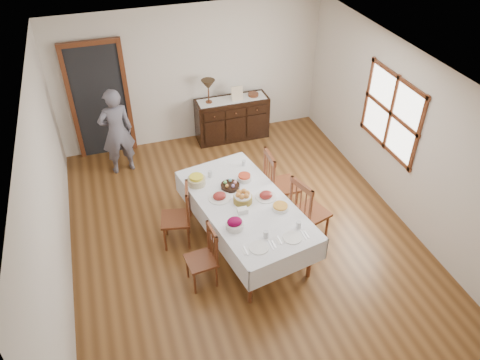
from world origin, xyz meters
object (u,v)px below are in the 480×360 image
object	(u,v)px
dining_table	(245,208)
chair_left_near	(204,257)
chair_right_far	(278,183)
sideboard	(232,119)
person	(116,129)
chair_right_near	(307,211)
table_lamp	(208,85)
chair_left_far	(179,216)

from	to	relation	value
dining_table	chair_left_near	distance (m)	0.92
chair_right_far	sideboard	distance (m)	2.39
dining_table	person	xyz separation A→B (m)	(-1.49, 2.47, 0.15)
sideboard	chair_right_near	bearing A→B (deg)	-87.09
chair_left_near	sideboard	world-z (taller)	chair_left_near
chair_left_near	dining_table	bearing A→B (deg)	119.22
chair_left_near	table_lamp	size ratio (longest dim) A/B	1.98
dining_table	chair_left_near	xyz separation A→B (m)	(-0.73, -0.51, -0.23)
chair_right_near	chair_right_far	xyz separation A→B (m)	(-0.16, 0.75, 0.00)
chair_right_near	table_lamp	distance (m)	3.25
sideboard	person	bearing A→B (deg)	-168.22
chair_right_near	sideboard	xyz separation A→B (m)	(-0.16, 3.13, -0.15)
chair_right_near	chair_right_far	bearing A→B (deg)	-5.64
dining_table	chair_right_far	xyz separation A→B (m)	(0.72, 0.55, -0.12)
chair_left_near	table_lamp	distance (m)	3.66
chair_left_near	chair_right_far	size ratio (longest dim) A/B	0.80
chair_right_far	sideboard	xyz separation A→B (m)	(-0.00, 2.39, -0.15)
person	table_lamp	world-z (taller)	person
sideboard	table_lamp	xyz separation A→B (m)	(-0.45, -0.01, 0.77)
chair_right_far	table_lamp	world-z (taller)	table_lamp
chair_left_far	sideboard	bearing A→B (deg)	160.68
sideboard	chair_right_far	bearing A→B (deg)	-89.90
table_lamp	person	bearing A→B (deg)	-165.54
dining_table	person	distance (m)	2.89
chair_left_far	sideboard	distance (m)	3.05
dining_table	sideboard	world-z (taller)	sideboard
chair_left_near	person	size ratio (longest dim) A/B	0.54
dining_table	chair_left_far	world-z (taller)	chair_left_far
person	table_lamp	bearing A→B (deg)	-175.73
person	table_lamp	size ratio (longest dim) A/B	3.69
chair_right_far	person	xyz separation A→B (m)	(-2.22, 1.93, 0.28)
chair_left_near	chair_right_far	distance (m)	1.80
sideboard	person	world-z (taller)	person
chair_left_near	chair_right_near	bearing A→B (deg)	95.25
dining_table	chair_right_near	distance (m)	0.91
dining_table	chair_left_far	xyz separation A→B (m)	(-0.88, 0.34, -0.19)
chair_left_near	sideboard	distance (m)	3.74
chair_left_near	person	xyz separation A→B (m)	(-0.76, 2.99, 0.39)
chair_left_far	chair_right_far	distance (m)	1.62
chair_right_near	chair_right_far	distance (m)	0.76
chair_right_near	person	xyz separation A→B (m)	(-2.37, 2.67, 0.28)
table_lamp	chair_left_far	bearing A→B (deg)	-113.92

